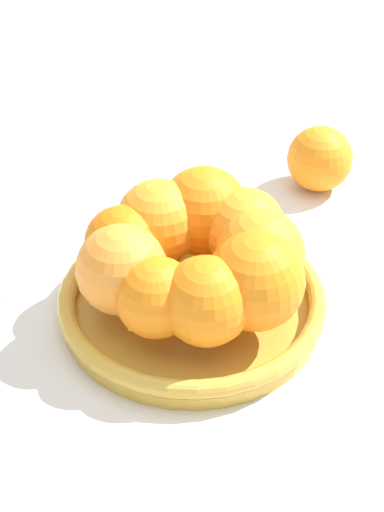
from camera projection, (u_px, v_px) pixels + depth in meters
ground_plane at (192, 314)px, 0.75m from camera, size 4.00×4.00×0.00m
fruit_bowl at (192, 302)px, 0.74m from camera, size 0.23×0.23×0.03m
orange_pile at (197, 253)px, 0.72m from camera, size 0.19×0.20×0.08m
stray_orange at (320, 159)px, 0.89m from camera, size 0.07×0.07×0.07m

